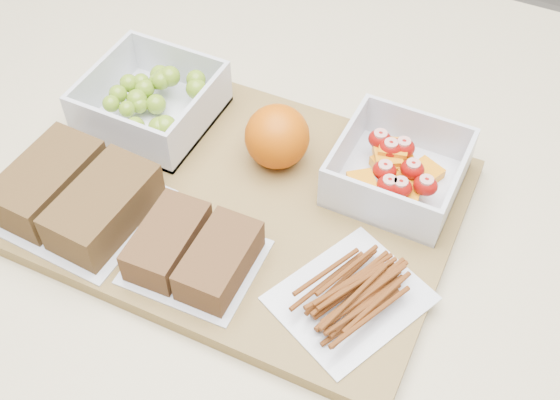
{
  "coord_description": "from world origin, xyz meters",
  "views": [
    {
      "loc": [
        0.21,
        -0.41,
        1.44
      ],
      "look_at": [
        0.02,
        -0.02,
        0.93
      ],
      "focal_mm": 45.0,
      "sensor_mm": 36.0,
      "label": 1
    }
  ],
  "objects_px": {
    "cutting_board": "(237,201)",
    "pretzel_bag": "(351,291)",
    "grape_container": "(153,101)",
    "orange": "(277,137)",
    "sandwich_bag_center": "(193,251)",
    "fruit_container": "(397,171)",
    "sandwich_bag_left": "(76,195)"
  },
  "relations": [
    {
      "from": "cutting_board",
      "to": "sandwich_bag_left",
      "type": "bearing_deg",
      "value": -148.06
    },
    {
      "from": "grape_container",
      "to": "sandwich_bag_left",
      "type": "xyz_separation_m",
      "value": [
        0.01,
        -0.14,
        -0.0
      ]
    },
    {
      "from": "grape_container",
      "to": "sandwich_bag_center",
      "type": "xyz_separation_m",
      "value": [
        0.14,
        -0.15,
        -0.01
      ]
    },
    {
      "from": "sandwich_bag_left",
      "to": "sandwich_bag_center",
      "type": "height_order",
      "value": "sandwich_bag_left"
    },
    {
      "from": "pretzel_bag",
      "to": "cutting_board",
      "type": "bearing_deg",
      "value": 157.16
    },
    {
      "from": "fruit_container",
      "to": "sandwich_bag_left",
      "type": "distance_m",
      "value": 0.31
    },
    {
      "from": "grape_container",
      "to": "sandwich_bag_left",
      "type": "height_order",
      "value": "grape_container"
    },
    {
      "from": "cutting_board",
      "to": "pretzel_bag",
      "type": "relative_size",
      "value": 2.7
    },
    {
      "from": "orange",
      "to": "pretzel_bag",
      "type": "height_order",
      "value": "orange"
    },
    {
      "from": "sandwich_bag_left",
      "to": "sandwich_bag_center",
      "type": "distance_m",
      "value": 0.13
    },
    {
      "from": "cutting_board",
      "to": "orange",
      "type": "distance_m",
      "value": 0.08
    },
    {
      "from": "grape_container",
      "to": "pretzel_bag",
      "type": "bearing_deg",
      "value": -23.77
    },
    {
      "from": "orange",
      "to": "pretzel_bag",
      "type": "bearing_deg",
      "value": -43.11
    },
    {
      "from": "cutting_board",
      "to": "sandwich_bag_center",
      "type": "distance_m",
      "value": 0.09
    },
    {
      "from": "sandwich_bag_left",
      "to": "pretzel_bag",
      "type": "relative_size",
      "value": 0.95
    },
    {
      "from": "sandwich_bag_center",
      "to": "fruit_container",
      "type": "bearing_deg",
      "value": 52.47
    },
    {
      "from": "grape_container",
      "to": "pretzel_bag",
      "type": "height_order",
      "value": "grape_container"
    },
    {
      "from": "orange",
      "to": "pretzel_bag",
      "type": "distance_m",
      "value": 0.18
    },
    {
      "from": "cutting_board",
      "to": "sandwich_bag_center",
      "type": "relative_size",
      "value": 3.58
    },
    {
      "from": "sandwich_bag_left",
      "to": "pretzel_bag",
      "type": "xyz_separation_m",
      "value": [
        0.27,
        0.02,
        -0.01
      ]
    },
    {
      "from": "cutting_board",
      "to": "sandwich_bag_left",
      "type": "relative_size",
      "value": 2.86
    },
    {
      "from": "grape_container",
      "to": "sandwich_bag_center",
      "type": "relative_size",
      "value": 1.08
    },
    {
      "from": "orange",
      "to": "sandwich_bag_center",
      "type": "relative_size",
      "value": 0.56
    },
    {
      "from": "sandwich_bag_left",
      "to": "cutting_board",
      "type": "bearing_deg",
      "value": 32.92
    },
    {
      "from": "cutting_board",
      "to": "orange",
      "type": "bearing_deg",
      "value": 75.87
    },
    {
      "from": "grape_container",
      "to": "sandwich_bag_center",
      "type": "bearing_deg",
      "value": -47.31
    },
    {
      "from": "grape_container",
      "to": "sandwich_bag_left",
      "type": "bearing_deg",
      "value": -87.77
    },
    {
      "from": "cutting_board",
      "to": "pretzel_bag",
      "type": "xyz_separation_m",
      "value": [
        0.15,
        -0.06,
        0.02
      ]
    },
    {
      "from": "orange",
      "to": "grape_container",
      "type": "bearing_deg",
      "value": -179.74
    },
    {
      "from": "grape_container",
      "to": "orange",
      "type": "xyz_separation_m",
      "value": [
        0.15,
        0.0,
        0.01
      ]
    },
    {
      "from": "fruit_container",
      "to": "orange",
      "type": "height_order",
      "value": "orange"
    },
    {
      "from": "fruit_container",
      "to": "sandwich_bag_left",
      "type": "relative_size",
      "value": 0.81
    }
  ]
}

